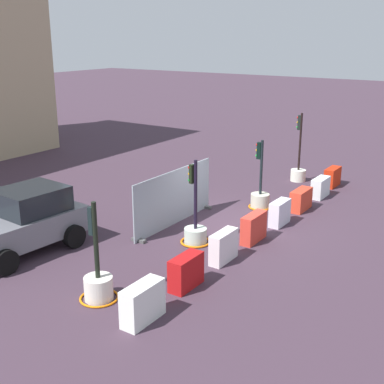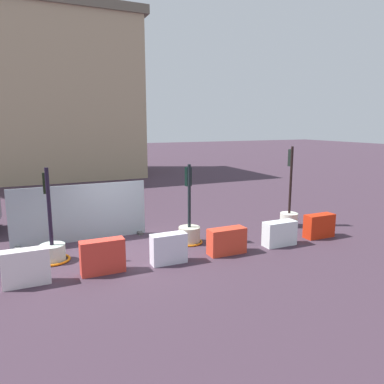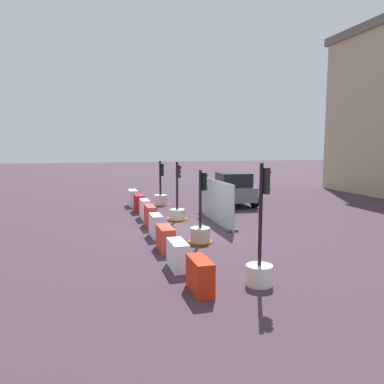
{
  "view_description": "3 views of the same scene",
  "coord_description": "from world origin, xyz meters",
  "views": [
    {
      "loc": [
        -14.52,
        -8.03,
        6.31
      ],
      "look_at": [
        -2.25,
        0.17,
        1.73
      ],
      "focal_mm": 47.98,
      "sensor_mm": 36.0,
      "label": 1
    },
    {
      "loc": [
        -2.55,
        -10.46,
        3.86
      ],
      "look_at": [
        2.43,
        0.41,
        1.61
      ],
      "focal_mm": 34.24,
      "sensor_mm": 36.0,
      "label": 2
    },
    {
      "loc": [
        14.61,
        -3.73,
        3.47
      ],
      "look_at": [
        1.67,
        -0.14,
        1.76
      ],
      "focal_mm": 35.07,
      "sensor_mm": 36.0,
      "label": 3
    }
  ],
  "objects": [
    {
      "name": "construction_barrier_5",
      "position": [
        2.76,
        -1.35,
        0.39
      ],
      "size": [
        1.15,
        0.45,
        0.78
      ],
      "color": "red",
      "rests_on": "ground_plane"
    },
    {
      "name": "ground_plane",
      "position": [
        0.0,
        0.0,
        0.0
      ],
      "size": [
        120.0,
        120.0,
        0.0
      ],
      "primitive_type": "plane",
      "color": "#402E3B"
    },
    {
      "name": "traffic_light_2",
      "position": [
        2.16,
        0.03,
        0.42
      ],
      "size": [
        0.87,
        0.87,
        2.59
      ],
      "color": "#BCB9A2",
      "rests_on": "ground_plane"
    },
    {
      "name": "site_fence_panel",
      "position": [
        -1.01,
        1.71,
        0.91
      ],
      "size": [
        4.35,
        0.5,
        1.9
      ],
      "color": "#92A1AA",
      "rests_on": "ground_plane"
    },
    {
      "name": "construction_barrier_2",
      "position": [
        -2.72,
        -1.24,
        0.45
      ],
      "size": [
        1.08,
        0.37,
        0.9
      ],
      "color": "silver",
      "rests_on": "ground_plane"
    },
    {
      "name": "construction_barrier_6",
      "position": [
        4.69,
        -1.39,
        0.39
      ],
      "size": [
        1.08,
        0.43,
        0.79
      ],
      "color": "silver",
      "rests_on": "ground_plane"
    },
    {
      "name": "construction_barrier_0",
      "position": [
        -6.54,
        -1.35,
        0.46
      ],
      "size": [
        1.15,
        0.45,
        0.91
      ],
      "color": "white",
      "rests_on": "ground_plane"
    },
    {
      "name": "traffic_light_1",
      "position": [
        -2.04,
        0.18,
        0.39
      ],
      "size": [
        0.96,
        0.96,
        2.68
      ],
      "color": "beige",
      "rests_on": "ground_plane"
    },
    {
      "name": "construction_barrier_4",
      "position": [
        0.91,
        -1.34,
        0.42
      ],
      "size": [
        1.0,
        0.39,
        0.85
      ],
      "color": "silver",
      "rests_on": "ground_plane"
    },
    {
      "name": "car_grey_saloon",
      "position": [
        -5.36,
        4.17,
        0.93
      ],
      "size": [
        3.95,
        2.52,
        1.88
      ],
      "color": "slate",
      "rests_on": "ground_plane"
    },
    {
      "name": "construction_barrier_7",
      "position": [
        6.45,
        -1.27,
        0.4
      ],
      "size": [
        1.06,
        0.42,
        0.81
      ],
      "color": "red",
      "rests_on": "ground_plane"
    },
    {
      "name": "traffic_light_3",
      "position": [
        6.43,
        0.28,
        0.52
      ],
      "size": [
        0.67,
        0.67,
        3.03
      ],
      "color": "silver",
      "rests_on": "ground_plane"
    },
    {
      "name": "construction_barrier_1",
      "position": [
        -4.64,
        -1.24,
        0.43
      ],
      "size": [
        1.06,
        0.44,
        0.87
      ],
      "color": "#B71315",
      "rests_on": "ground_plane"
    },
    {
      "name": "traffic_light_0",
      "position": [
        -6.35,
        0.21,
        0.41
      ],
      "size": [
        0.98,
        0.98,
        2.54
      ],
      "color": "silver",
      "rests_on": "ground_plane"
    },
    {
      "name": "construction_barrier_3",
      "position": [
        -0.9,
        -1.27,
        0.45
      ],
      "size": [
        1.13,
        0.37,
        0.9
      ],
      "color": "red",
      "rests_on": "ground_plane"
    }
  ]
}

